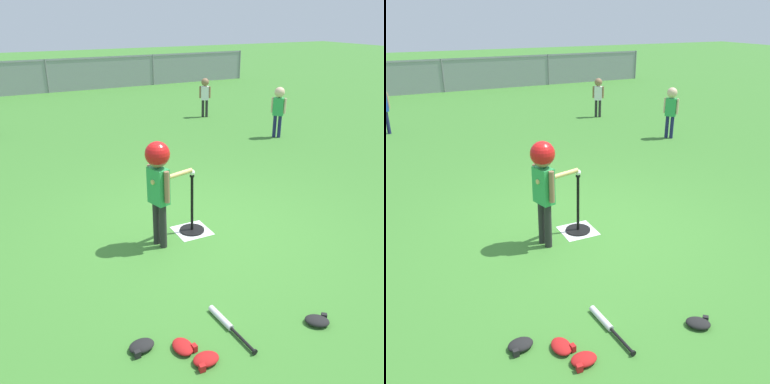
# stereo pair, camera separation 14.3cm
# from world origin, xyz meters

# --- Properties ---
(ground_plane) EXTENTS (60.00, 60.00, 0.00)m
(ground_plane) POSITION_xyz_m (0.00, 0.00, 0.00)
(ground_plane) COLOR #3D7A2D
(home_plate) EXTENTS (0.44, 0.44, 0.01)m
(home_plate) POSITION_xyz_m (-0.10, 0.09, 0.00)
(home_plate) COLOR white
(home_plate) RESTS_ON ground_plane
(batting_tee) EXTENTS (0.32, 0.32, 0.77)m
(batting_tee) POSITION_xyz_m (-0.10, 0.09, 0.13)
(batting_tee) COLOR black
(batting_tee) RESTS_ON ground_plane
(baseball_on_tee) EXTENTS (0.07, 0.07, 0.07)m
(baseball_on_tee) POSITION_xyz_m (-0.10, 0.09, 0.81)
(baseball_on_tee) COLOR white
(baseball_on_tee) RESTS_ON batting_tee
(batter_child) EXTENTS (0.64, 0.36, 1.31)m
(batter_child) POSITION_xyz_m (-0.60, -0.05, 0.93)
(batter_child) COLOR #262626
(batter_child) RESTS_ON ground_plane
(fielder_deep_left) EXTENTS (0.25, 0.27, 1.13)m
(fielder_deep_left) POSITION_xyz_m (3.64, 3.21, 0.72)
(fielder_deep_left) COLOR #191E4C
(fielder_deep_left) RESTS_ON ground_plane
(fielder_deep_center) EXTENTS (0.27, 0.21, 1.03)m
(fielder_deep_center) POSITION_xyz_m (3.16, 5.75, 0.66)
(fielder_deep_center) COLOR #262626
(fielder_deep_center) RESTS_ON ground_plane
(spare_bat_silver) EXTENTS (0.10, 0.67, 0.06)m
(spare_bat_silver) POSITION_xyz_m (-0.64, -1.64, 0.03)
(spare_bat_silver) COLOR silver
(spare_bat_silver) RESTS_ON ground_plane
(glove_by_plate) EXTENTS (0.20, 0.24, 0.07)m
(glove_by_plate) POSITION_xyz_m (-1.11, -1.75, 0.04)
(glove_by_plate) COLOR #B21919
(glove_by_plate) RESTS_ON ground_plane
(glove_near_bats) EXTENTS (0.27, 0.26, 0.07)m
(glove_near_bats) POSITION_xyz_m (0.12, -2.01, 0.04)
(glove_near_bats) COLOR black
(glove_near_bats) RESTS_ON ground_plane
(glove_tossed_aside) EXTENTS (0.23, 0.18, 0.07)m
(glove_tossed_aside) POSITION_xyz_m (-1.42, -1.59, 0.04)
(glove_tossed_aside) COLOR black
(glove_tossed_aside) RESTS_ON ground_plane
(glove_outfield_drop) EXTENTS (0.23, 0.18, 0.07)m
(glove_outfield_drop) POSITION_xyz_m (-1.01, -1.96, 0.04)
(glove_outfield_drop) COLOR #B21919
(glove_outfield_drop) RESTS_ON ground_plane
(outfield_fence) EXTENTS (16.06, 0.06, 1.15)m
(outfield_fence) POSITION_xyz_m (0.00, 11.54, 0.62)
(outfield_fence) COLOR slate
(outfield_fence) RESTS_ON ground_plane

